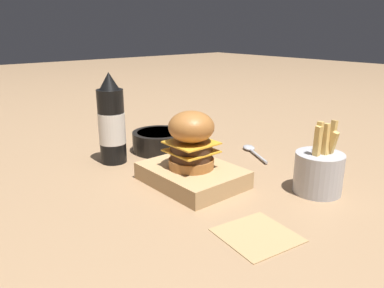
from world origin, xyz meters
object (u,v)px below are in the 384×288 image
burger (191,139)px  ketchup_bottle (112,123)px  fries_basket (319,171)px  side_bowl (159,141)px  spoon (252,150)px  serving_board (192,175)px

burger → ketchup_bottle: size_ratio=0.55×
fries_basket → side_bowl: (-0.41, -0.09, -0.02)m
fries_basket → side_bowl: fries_basket is taller
side_bowl → spoon: bearing=47.2°
side_bowl → ketchup_bottle: bearing=-90.8°
burger → fries_basket: burger is taller
serving_board → spoon: size_ratio=1.49×
spoon → serving_board: bearing=129.1°
burger → side_bowl: (-0.22, 0.08, -0.07)m
serving_board → burger: bearing=-76.1°
burger → fries_basket: (0.19, 0.16, -0.05)m
ketchup_bottle → burger: bearing=14.5°
burger → spoon: 0.27m
side_bowl → spoon: side_bowl is taller
serving_board → side_bowl: 0.23m
burger → ketchup_bottle: 0.23m
ketchup_bottle → spoon: size_ratio=1.59×
serving_board → side_bowl: (-0.22, 0.07, 0.01)m
fries_basket → serving_board: bearing=-140.2°
fries_basket → ketchup_bottle: bearing=-152.0°
spoon → side_bowl: bearing=73.8°
fries_basket → side_bowl: bearing=-168.0°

